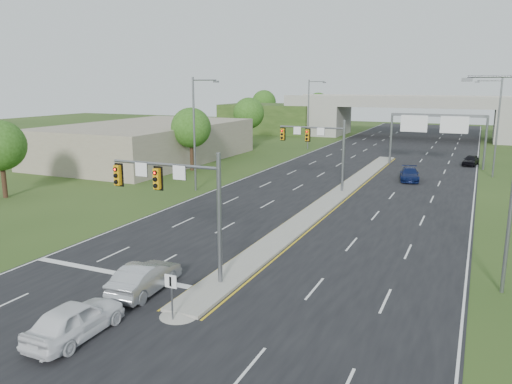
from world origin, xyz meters
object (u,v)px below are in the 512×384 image
at_px(signal_mast_far, 321,143).
at_px(signal_mast_near, 180,194).
at_px(overpass, 415,120).
at_px(car_silver, 145,277).
at_px(sign_gantry, 436,125).
at_px(car_far_c, 471,160).
at_px(keep_right_sign, 171,289).
at_px(car_white, 75,320).
at_px(car_far_b, 410,174).

bearing_deg(signal_mast_far, signal_mast_near, -90.00).
distance_m(overpass, car_silver, 82.51).
relative_size(signal_mast_far, sign_gantry, 0.60).
distance_m(car_silver, car_far_c, 52.25).
distance_m(signal_mast_near, signal_mast_far, 25.00).
bearing_deg(signal_mast_near, keep_right_sign, -63.06).
bearing_deg(keep_right_sign, sign_gantry, 82.30).
relative_size(keep_right_sign, car_white, 0.47).
relative_size(sign_gantry, car_silver, 2.47).
height_order(signal_mast_far, car_far_b, signal_mast_far).
bearing_deg(signal_mast_near, car_silver, -107.85).
height_order(signal_mast_near, car_silver, signal_mast_near).
bearing_deg(signal_mast_far, keep_right_sign, -85.61).
xyz_separation_m(car_silver, car_far_c, (14.01, 50.34, -0.10)).
xyz_separation_m(signal_mast_far, car_far_c, (13.26, 23.01, -4.03)).
bearing_deg(car_white, car_far_c, -104.53).
distance_m(signal_mast_far, car_white, 32.57).
bearing_deg(car_white, car_silver, -88.46).
bearing_deg(overpass, car_white, -91.86).
bearing_deg(sign_gantry, keep_right_sign, -97.70).
height_order(overpass, car_far_c, overpass).
bearing_deg(car_far_b, car_silver, -111.68).
bearing_deg(signal_mast_far, car_white, -91.02).
relative_size(overpass, car_far_b, 16.72).
bearing_deg(keep_right_sign, signal_mast_far, 94.39).
height_order(keep_right_sign, sign_gantry, sign_gantry).
bearing_deg(sign_gantry, car_far_b, -97.89).
height_order(overpass, car_silver, overpass).
distance_m(keep_right_sign, sign_gantry, 50.04).
bearing_deg(signal_mast_near, sign_gantry, 78.75).
distance_m(sign_gantry, car_far_c, 6.95).
height_order(keep_right_sign, overpass, overpass).
distance_m(sign_gantry, car_far_b, 11.96).
bearing_deg(sign_gantry, car_far_c, 34.90).
bearing_deg(car_silver, signal_mast_far, -95.04).
relative_size(signal_mast_far, overpass, 0.09).
xyz_separation_m(signal_mast_near, overpass, (2.26, 80.07, -1.17)).
bearing_deg(car_far_c, car_white, -94.07).
bearing_deg(keep_right_sign, car_far_b, 82.36).
distance_m(signal_mast_near, car_silver, 4.63).
xyz_separation_m(signal_mast_near, car_far_b, (7.43, 34.03, -4.01)).
distance_m(signal_mast_near, car_far_c, 49.97).
distance_m(car_white, car_silver, 5.00).
height_order(signal_mast_near, signal_mast_far, same).
distance_m(sign_gantry, car_silver, 48.51).
distance_m(signal_mast_far, sign_gantry, 21.91).
bearing_deg(car_silver, overpass, -95.57).
bearing_deg(overpass, signal_mast_far, -92.35).
relative_size(sign_gantry, car_far_c, 2.92).
bearing_deg(sign_gantry, signal_mast_far, -114.11).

